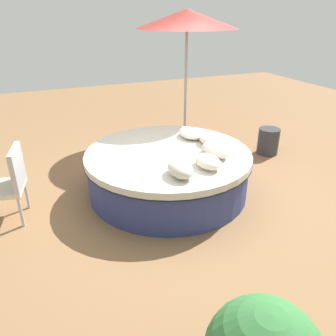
{
  "coord_description": "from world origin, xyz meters",
  "views": [
    {
      "loc": [
        -4.07,
        1.73,
        2.51
      ],
      "look_at": [
        0.0,
        0.0,
        0.38
      ],
      "focal_mm": 35.6,
      "sensor_mm": 36.0,
      "label": 1
    }
  ],
  "objects_px": {
    "throw_pillow_0": "(180,169)",
    "patio_chair": "(10,180)",
    "throw_pillow_3": "(213,139)",
    "round_bed": "(168,171)",
    "throw_pillow_4": "(191,133)",
    "throw_pillow_2": "(216,149)",
    "throw_pillow_1": "(208,161)",
    "side_table": "(268,141)",
    "patio_umbrella": "(187,21)"
  },
  "relations": [
    {
      "from": "throw_pillow_0",
      "to": "throw_pillow_4",
      "type": "distance_m",
      "value": 1.38
    },
    {
      "from": "throw_pillow_3",
      "to": "side_table",
      "type": "bearing_deg",
      "value": -69.54
    },
    {
      "from": "throw_pillow_2",
      "to": "throw_pillow_3",
      "type": "height_order",
      "value": "throw_pillow_2"
    },
    {
      "from": "round_bed",
      "to": "side_table",
      "type": "xyz_separation_m",
      "value": [
        0.6,
        -2.32,
        -0.08
      ]
    },
    {
      "from": "throw_pillow_3",
      "to": "side_table",
      "type": "distance_m",
      "value": 1.75
    },
    {
      "from": "throw_pillow_0",
      "to": "patio_chair",
      "type": "distance_m",
      "value": 2.15
    },
    {
      "from": "round_bed",
      "to": "patio_umbrella",
      "type": "distance_m",
      "value": 2.93
    },
    {
      "from": "round_bed",
      "to": "throw_pillow_0",
      "type": "xyz_separation_m",
      "value": [
        -0.76,
        0.16,
        0.4
      ]
    },
    {
      "from": "side_table",
      "to": "throw_pillow_1",
      "type": "bearing_deg",
      "value": 121.95
    },
    {
      "from": "patio_umbrella",
      "to": "side_table",
      "type": "relative_size",
      "value": 5.1
    },
    {
      "from": "throw_pillow_0",
      "to": "patio_chair",
      "type": "height_order",
      "value": "patio_chair"
    },
    {
      "from": "throw_pillow_4",
      "to": "throw_pillow_0",
      "type": "bearing_deg",
      "value": 147.68
    },
    {
      "from": "patio_chair",
      "to": "side_table",
      "type": "relative_size",
      "value": 1.99
    },
    {
      "from": "throw_pillow_0",
      "to": "throw_pillow_3",
      "type": "height_order",
      "value": "throw_pillow_0"
    },
    {
      "from": "throw_pillow_0",
      "to": "throw_pillow_3",
      "type": "xyz_separation_m",
      "value": [
        0.77,
        -0.9,
        -0.01
      ]
    },
    {
      "from": "throw_pillow_3",
      "to": "patio_umbrella",
      "type": "height_order",
      "value": "patio_umbrella"
    },
    {
      "from": "throw_pillow_1",
      "to": "patio_umbrella",
      "type": "bearing_deg",
      "value": -19.34
    },
    {
      "from": "throw_pillow_1",
      "to": "side_table",
      "type": "xyz_separation_m",
      "value": [
        1.27,
        -2.04,
        -0.48
      ]
    },
    {
      "from": "throw_pillow_2",
      "to": "patio_chair",
      "type": "xyz_separation_m",
      "value": [
        0.5,
        2.68,
        -0.17
      ]
    },
    {
      "from": "throw_pillow_1",
      "to": "throw_pillow_4",
      "type": "distance_m",
      "value": 1.12
    },
    {
      "from": "throw_pillow_1",
      "to": "patio_chair",
      "type": "relative_size",
      "value": 0.45
    },
    {
      "from": "throw_pillow_2",
      "to": "throw_pillow_0",
      "type": "bearing_deg",
      "value": 117.75
    },
    {
      "from": "throw_pillow_3",
      "to": "side_table",
      "type": "xyz_separation_m",
      "value": [
        0.59,
        -1.57,
        -0.48
      ]
    },
    {
      "from": "round_bed",
      "to": "throw_pillow_4",
      "type": "distance_m",
      "value": 0.81
    },
    {
      "from": "throw_pillow_1",
      "to": "throw_pillow_4",
      "type": "height_order",
      "value": "throw_pillow_1"
    },
    {
      "from": "round_bed",
      "to": "throw_pillow_3",
      "type": "height_order",
      "value": "throw_pillow_3"
    },
    {
      "from": "throw_pillow_0",
      "to": "throw_pillow_2",
      "type": "relative_size",
      "value": 0.88
    },
    {
      "from": "patio_chair",
      "to": "patio_umbrella",
      "type": "distance_m",
      "value": 4.08
    },
    {
      "from": "throw_pillow_3",
      "to": "throw_pillow_4",
      "type": "xyz_separation_m",
      "value": [
        0.4,
        0.16,
        -0.01
      ]
    },
    {
      "from": "throw_pillow_2",
      "to": "throw_pillow_3",
      "type": "bearing_deg",
      "value": -24.26
    },
    {
      "from": "patio_umbrella",
      "to": "round_bed",
      "type": "bearing_deg",
      "value": 147.75
    },
    {
      "from": "round_bed",
      "to": "throw_pillow_4",
      "type": "bearing_deg",
      "value": -54.65
    },
    {
      "from": "throw_pillow_1",
      "to": "throw_pillow_3",
      "type": "bearing_deg",
      "value": -34.25
    },
    {
      "from": "patio_chair",
      "to": "throw_pillow_0",
      "type": "bearing_deg",
      "value": -103.14
    },
    {
      "from": "throw_pillow_1",
      "to": "throw_pillow_2",
      "type": "relative_size",
      "value": 0.85
    },
    {
      "from": "throw_pillow_0",
      "to": "throw_pillow_2",
      "type": "xyz_separation_m",
      "value": [
        0.38,
        -0.73,
        -0.0
      ]
    },
    {
      "from": "patio_umbrella",
      "to": "side_table",
      "type": "height_order",
      "value": "patio_umbrella"
    },
    {
      "from": "throw_pillow_0",
      "to": "side_table",
      "type": "distance_m",
      "value": 2.86
    },
    {
      "from": "throw_pillow_4",
      "to": "side_table",
      "type": "xyz_separation_m",
      "value": [
        0.19,
        -1.74,
        -0.47
      ]
    },
    {
      "from": "round_bed",
      "to": "throw_pillow_1",
      "type": "relative_size",
      "value": 5.51
    },
    {
      "from": "throw_pillow_1",
      "to": "patio_chair",
      "type": "distance_m",
      "value": 2.53
    },
    {
      "from": "throw_pillow_3",
      "to": "patio_umbrella",
      "type": "distance_m",
      "value": 2.44
    },
    {
      "from": "throw_pillow_3",
      "to": "patio_umbrella",
      "type": "bearing_deg",
      "value": -12.77
    },
    {
      "from": "patio_chair",
      "to": "side_table",
      "type": "height_order",
      "value": "patio_chair"
    },
    {
      "from": "throw_pillow_1",
      "to": "patio_chair",
      "type": "height_order",
      "value": "patio_chair"
    },
    {
      "from": "side_table",
      "to": "patio_chair",
      "type": "bearing_deg",
      "value": 96.15
    },
    {
      "from": "round_bed",
      "to": "throw_pillow_2",
      "type": "relative_size",
      "value": 4.7
    },
    {
      "from": "throw_pillow_3",
      "to": "patio_chair",
      "type": "bearing_deg",
      "value": 87.8
    },
    {
      "from": "patio_umbrella",
      "to": "throw_pillow_4",
      "type": "bearing_deg",
      "value": 157.91
    },
    {
      "from": "throw_pillow_3",
      "to": "patio_chair",
      "type": "height_order",
      "value": "patio_chair"
    }
  ]
}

